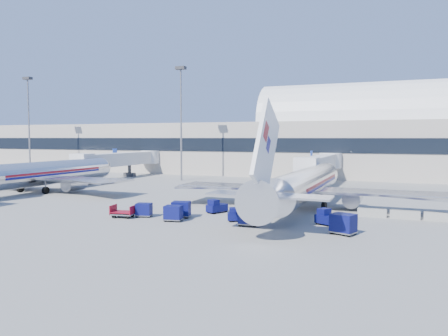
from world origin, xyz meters
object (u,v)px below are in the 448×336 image
at_px(mast_far_west, 28,111).
at_px(barrier_near, 372,213).
at_px(jetbridge_mid, 123,159).
at_px(tug_right, 328,218).
at_px(cart_train_b, 173,213).
at_px(barrier_far, 440,217).
at_px(cart_open_red, 123,213).
at_px(tug_left, 216,207).
at_px(cart_solo_far, 343,224).
at_px(airliner_mid, 37,174).
at_px(mast_west, 181,106).
at_px(cart_train_c, 144,210).
at_px(jetbridge_near, 321,164).
at_px(cart_solo_near, 249,216).
at_px(cart_train_a, 181,209).
at_px(barrier_mid, 405,215).
at_px(tug_lead, 237,215).
at_px(airliner_main, 304,185).
at_px(ramp_worker, 347,226).

relative_size(mast_far_west, barrier_near, 7.53).
distance_m(jetbridge_mid, tug_right, 60.21).
bearing_deg(mast_far_west, cart_train_b, -32.92).
height_order(barrier_far, cart_open_red, barrier_far).
height_order(tug_right, tug_left, tug_right).
distance_m(jetbridge_mid, cart_solo_far, 63.88).
xyz_separation_m(airliner_mid, cart_train_b, (31.21, -12.84, -2.07)).
bearing_deg(jetbridge_mid, mast_west, -3.21).
relative_size(cart_train_c, cart_open_red, 0.73).
relative_size(jetbridge_near, mast_far_west, 1.22).
relative_size(airliner_mid, barrier_near, 12.42).
bearing_deg(cart_solo_near, cart_train_a, 166.16).
xyz_separation_m(mast_far_west, cart_open_red, (53.24, -38.55, -14.32)).
bearing_deg(barrier_near, barrier_mid, 0.00).
bearing_deg(tug_lead, jetbridge_mid, 114.30).
bearing_deg(barrier_mid, mast_far_west, 161.00).
xyz_separation_m(jetbridge_mid, mast_west, (14.40, -0.81, 10.86)).
distance_m(barrier_far, tug_right, 12.23).
height_order(barrier_far, cart_train_c, cart_train_c).
xyz_separation_m(barrier_mid, tug_lead, (-15.96, -7.94, 0.20)).
bearing_deg(tug_right, mast_far_west, -173.88).
distance_m(jetbridge_mid, tug_lead, 54.23).
relative_size(cart_train_b, cart_train_c, 1.04).
xyz_separation_m(barrier_mid, cart_solo_far, (-5.12, -10.11, 0.54)).
distance_m(airliner_mid, cart_train_c, 29.66).
xyz_separation_m(mast_west, barrier_mid, (41.30, -28.00, -14.34)).
relative_size(barrier_mid, cart_open_red, 1.12).
xyz_separation_m(airliner_mid, tug_right, (46.26, -9.02, -2.19)).
bearing_deg(tug_left, airliner_main, -27.69).
bearing_deg(tug_right, cart_open_red, -138.08).
xyz_separation_m(barrier_near, cart_solo_far, (-1.82, -10.11, 0.54)).
height_order(jetbridge_mid, cart_train_c, jetbridge_mid).
distance_m(cart_train_b, cart_train_c, 4.24).
height_order(tug_lead, cart_solo_far, cart_solo_far).
bearing_deg(tug_left, jetbridge_mid, 72.27).
bearing_deg(mast_far_west, cart_solo_far, -26.57).
distance_m(cart_train_a, cart_solo_near, 8.28).
xyz_separation_m(tug_left, cart_train_a, (-2.33, -4.14, 0.22)).
height_order(jetbridge_mid, cart_open_red, jetbridge_mid).
relative_size(cart_solo_near, cart_open_red, 0.78).
relative_size(barrier_near, ramp_worker, 1.65).
height_order(airliner_main, barrier_mid, airliner_main).
bearing_deg(mast_west, barrier_mid, -34.14).
xyz_separation_m(barrier_near, tug_lead, (-12.66, -7.94, 0.20)).
bearing_deg(airliner_mid, tug_left, -11.22).
height_order(tug_lead, cart_train_a, cart_train_a).
relative_size(barrier_near, barrier_far, 1.00).
xyz_separation_m(airliner_main, barrier_far, (14.60, -2.51, -2.48)).
bearing_deg(airliner_mid, mast_west, 64.79).
distance_m(barrier_mid, cart_open_red, 29.98).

